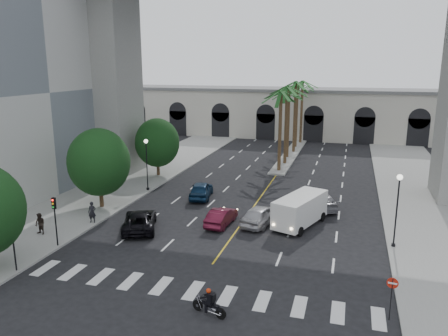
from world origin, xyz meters
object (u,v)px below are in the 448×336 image
(do_not_enter_sign, at_px, (392,290))
(traffic_signal_near, at_px, (12,234))
(car_b, at_px, (221,217))
(pedestrian_b, at_px, (40,224))
(traffic_signal_far, at_px, (55,213))
(car_a, at_px, (261,215))
(car_c, at_px, (140,220))
(car_e, at_px, (201,190))
(car_d, at_px, (321,201))
(pedestrian_a, at_px, (92,212))
(lamp_post_right, at_px, (397,204))
(motorcycle_rider, at_px, (210,303))
(cargo_van, at_px, (300,209))
(lamp_post_left_far, at_px, (147,160))

(do_not_enter_sign, bearing_deg, traffic_signal_near, -169.01)
(car_b, height_order, do_not_enter_sign, do_not_enter_sign)
(pedestrian_b, bearing_deg, traffic_signal_far, -19.00)
(car_a, xyz_separation_m, car_c, (-8.82, -3.73, -0.07))
(car_e, xyz_separation_m, do_not_enter_sign, (15.95, -16.86, 0.88))
(car_d, distance_m, pedestrian_b, 23.38)
(car_d, height_order, pedestrian_a, pedestrian_a)
(pedestrian_a, height_order, pedestrian_b, pedestrian_a)
(car_e, bearing_deg, pedestrian_a, 46.49)
(pedestrian_a, bearing_deg, car_e, 43.21)
(lamp_post_right, height_order, car_a, lamp_post_right)
(motorcycle_rider, bearing_deg, pedestrian_a, 160.41)
(motorcycle_rider, bearing_deg, do_not_enter_sign, 30.74)
(cargo_van, bearing_deg, car_e, 173.85)
(lamp_post_left_far, relative_size, car_b, 1.29)
(car_d, bearing_deg, do_not_enter_sign, 82.81)
(motorcycle_rider, xyz_separation_m, car_d, (4.21, 19.08, 0.02))
(car_a, bearing_deg, do_not_enter_sign, 141.26)
(car_d, bearing_deg, traffic_signal_far, 16.71)
(lamp_post_right, bearing_deg, car_b, 175.59)
(motorcycle_rider, xyz_separation_m, car_b, (-3.18, 12.60, 0.01))
(car_c, height_order, pedestrian_a, pedestrian_a)
(motorcycle_rider, distance_m, car_d, 19.54)
(cargo_van, xyz_separation_m, pedestrian_a, (-16.05, -4.35, -0.36))
(traffic_signal_near, bearing_deg, pedestrian_b, 114.97)
(lamp_post_right, xyz_separation_m, cargo_van, (-6.85, 2.56, -1.85))
(car_b, distance_m, car_c, 6.44)
(car_a, xyz_separation_m, car_e, (-6.95, 5.42, 0.00))
(car_c, height_order, car_d, car_c)
(lamp_post_left_far, bearing_deg, traffic_signal_far, -89.60)
(pedestrian_a, distance_m, do_not_enter_sign, 23.31)
(pedestrian_b, bearing_deg, car_c, 37.44)
(lamp_post_left_far, height_order, motorcycle_rider, lamp_post_left_far)
(traffic_signal_near, height_order, car_c, traffic_signal_near)
(cargo_van, bearing_deg, traffic_signal_near, -120.83)
(lamp_post_left_far, height_order, cargo_van, lamp_post_left_far)
(traffic_signal_near, xyz_separation_m, car_d, (17.20, 17.98, -1.82))
(lamp_post_left_far, bearing_deg, car_c, -67.30)
(motorcycle_rider, distance_m, car_c, 13.35)
(lamp_post_right, relative_size, car_b, 1.29)
(car_a, xyz_separation_m, car_d, (4.40, 5.50, -0.11))
(lamp_post_right, distance_m, car_e, 18.57)
(pedestrian_a, bearing_deg, lamp_post_left_far, 75.96)
(lamp_post_right, distance_m, car_b, 13.18)
(car_d, distance_m, car_e, 11.35)
(motorcycle_rider, bearing_deg, lamp_post_right, 67.12)
(traffic_signal_near, relative_size, pedestrian_a, 2.13)
(cargo_van, xyz_separation_m, pedestrian_b, (-18.36, -7.66, -0.40))
(car_e, bearing_deg, car_c, 68.28)
(lamp_post_left_far, height_order, pedestrian_b, lamp_post_left_far)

